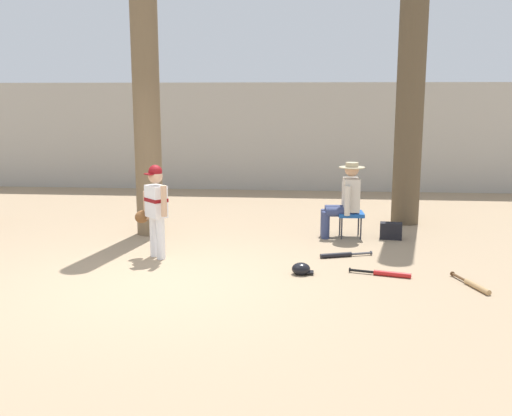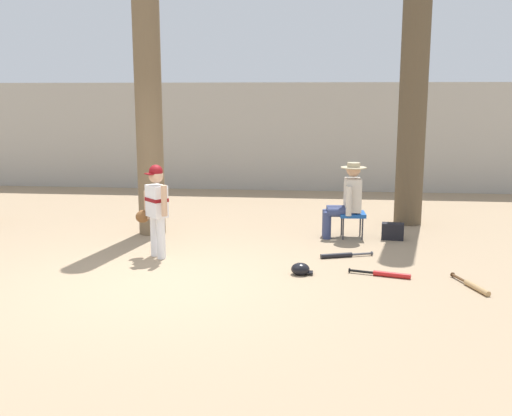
# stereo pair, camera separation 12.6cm
# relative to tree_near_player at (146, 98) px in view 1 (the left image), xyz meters

# --- Properties ---
(ground_plane) EXTENTS (60.00, 60.00, 0.00)m
(ground_plane) POSITION_rel_tree_near_player_xyz_m (0.79, -2.56, -2.19)
(ground_plane) COLOR #9E8466
(concrete_back_wall) EXTENTS (18.00, 0.36, 2.51)m
(concrete_back_wall) POSITION_rel_tree_near_player_xyz_m (0.79, 4.84, -0.93)
(concrete_back_wall) COLOR #ADA89E
(concrete_back_wall) RESTS_ON ground
(tree_near_player) EXTENTS (0.68, 0.68, 5.07)m
(tree_near_player) POSITION_rel_tree_near_player_xyz_m (0.00, 0.00, 0.00)
(tree_near_player) COLOR brown
(tree_near_player) RESTS_ON ground
(tree_behind_spectator) EXTENTS (0.71, 0.71, 6.14)m
(tree_behind_spectator) POSITION_rel_tree_near_player_xyz_m (4.28, 1.20, 0.53)
(tree_behind_spectator) COLOR brown
(tree_behind_spectator) RESTS_ON ground
(young_ballplayer) EXTENTS (0.56, 0.46, 1.31)m
(young_ballplayer) POSITION_rel_tree_near_player_xyz_m (0.46, -1.43, -1.44)
(young_ballplayer) COLOR white
(young_ballplayer) RESTS_ON ground
(folding_stool) EXTENTS (0.42, 0.42, 0.41)m
(folding_stool) POSITION_rel_tree_near_player_xyz_m (3.24, 0.02, -1.82)
(folding_stool) COLOR #194C9E
(folding_stool) RESTS_ON ground
(seated_spectator) EXTENTS (0.67, 0.53, 1.20)m
(seated_spectator) POSITION_rel_tree_near_player_xyz_m (3.14, 0.02, -1.55)
(seated_spectator) COLOR navy
(seated_spectator) RESTS_ON ground
(handbag_beside_stool) EXTENTS (0.36, 0.22, 0.26)m
(handbag_beside_stool) POSITION_rel_tree_near_player_xyz_m (3.88, -0.04, -2.06)
(handbag_beside_stool) COLOR black
(handbag_beside_stool) RESTS_ON ground
(bat_red_barrel) EXTENTS (0.77, 0.27, 0.07)m
(bat_red_barrel) POSITION_rel_tree_near_player_xyz_m (3.57, -2.04, -2.15)
(bat_red_barrel) COLOR red
(bat_red_barrel) RESTS_ON ground
(bat_wood_tan) EXTENTS (0.30, 0.75, 0.07)m
(bat_wood_tan) POSITION_rel_tree_near_player_xyz_m (4.54, -2.42, -2.15)
(bat_wood_tan) COLOR tan
(bat_wood_tan) RESTS_ON ground
(bat_black_composite) EXTENTS (0.75, 0.30, 0.07)m
(bat_black_composite) POSITION_rel_tree_near_player_xyz_m (3.03, -1.20, -2.15)
(bat_black_composite) COLOR black
(bat_black_composite) RESTS_ON ground
(batting_helmet_black) EXTENTS (0.28, 0.21, 0.16)m
(batting_helmet_black) POSITION_rel_tree_near_player_xyz_m (2.49, -2.05, -2.12)
(batting_helmet_black) COLOR black
(batting_helmet_black) RESTS_ON ground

